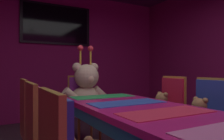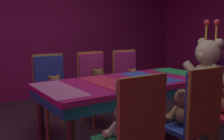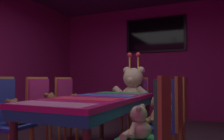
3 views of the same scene
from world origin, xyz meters
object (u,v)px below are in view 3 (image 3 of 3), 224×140
(chair_left_0, at_px, (3,111))
(teddy_right_0, at_px, (138,124))
(chair_left_2, at_px, (67,101))
(chair_right_0, at_px, (155,124))
(throne_chair, at_px, (136,99))
(chair_right_1, at_px, (172,113))
(teddy_left_2, at_px, (75,103))
(wall_tv, at_px, (155,35))
(teddy_right_2, at_px, (167,106))
(chair_left_1, at_px, (42,105))
(teddy_right_1, at_px, (158,112))
(chair_right_2, at_px, (179,107))
(banquet_table, at_px, (97,104))
(teddy_left_0, at_px, (13,114))
(teddy_left_1, at_px, (50,106))
(king_teddy_bear, at_px, (133,90))

(chair_left_0, xyz_separation_m, teddy_right_0, (1.59, -0.03, -0.02))
(chair_left_2, xyz_separation_m, teddy_right_0, (1.56, -1.23, -0.02))
(chair_right_0, height_order, throne_chair, same)
(teddy_right_0, bearing_deg, chair_right_1, -105.05)
(teddy_left_2, relative_size, wall_tv, 0.19)
(chair_right_1, bearing_deg, teddy_right_2, -75.85)
(chair_left_1, bearing_deg, teddy_right_0, -22.18)
(teddy_right_0, relative_size, teddy_right_1, 0.89)
(chair_left_0, height_order, chair_right_2, same)
(banquet_table, xyz_separation_m, chair_right_1, (0.88, 0.02, -0.06))
(chair_left_0, bearing_deg, teddy_right_2, 36.73)
(teddy_left_0, distance_m, teddy_right_0, 1.44)
(chair_left_0, xyz_separation_m, chair_right_2, (1.75, 1.20, 0.00))
(throne_chair, bearing_deg, chair_right_1, 30.01)
(teddy_left_1, xyz_separation_m, teddy_left_2, (0.01, 0.58, -0.02))
(teddy_left_1, height_order, teddy_right_2, teddy_right_2)
(chair_right_1, height_order, chair_right_2, same)
(chair_left_2, distance_m, wall_tv, 3.01)
(teddy_left_1, bearing_deg, chair_right_0, -22.20)
(chair_right_0, xyz_separation_m, teddy_right_1, (-0.12, 0.64, 0.00))
(chair_right_0, relative_size, teddy_right_1, 2.88)
(chair_left_1, xyz_separation_m, teddy_left_1, (0.15, 0.00, -0.00))
(chair_left_0, bearing_deg, chair_right_1, 19.17)
(teddy_left_0, xyz_separation_m, chair_right_2, (1.61, 1.20, 0.02))
(teddy_left_2, height_order, teddy_right_1, teddy_right_1)
(teddy_left_1, bearing_deg, chair_left_1, 180.00)
(teddy_left_1, distance_m, teddy_right_1, 1.46)
(chair_left_2, distance_m, throne_chair, 1.26)
(teddy_left_0, bearing_deg, chair_left_1, 102.59)
(chair_right_0, bearing_deg, chair_left_0, -0.83)
(chair_left_2, distance_m, king_teddy_bear, 1.16)
(chair_left_2, height_order, king_teddy_bear, king_teddy_bear)
(teddy_left_2, xyz_separation_m, teddy_right_0, (1.42, -1.23, 0.01))
(teddy_right_1, height_order, wall_tv, wall_tv)
(chair_left_0, bearing_deg, throne_chair, 67.67)
(chair_right_2, relative_size, king_teddy_bear, 1.01)
(chair_left_1, xyz_separation_m, chair_right_1, (1.75, -0.01, 0.00))
(chair_left_1, height_order, teddy_left_1, chair_left_1)
(chair_left_2, relative_size, teddy_right_1, 2.88)
(teddy_left_0, distance_m, king_teddy_bear, 2.10)
(chair_right_1, height_order, teddy_right_2, chair_right_1)
(teddy_left_1, bearing_deg, throne_chair, 64.40)
(chair_right_2, bearing_deg, chair_left_2, -0.07)
(teddy_right_2, height_order, wall_tv, wall_tv)
(chair_left_2, relative_size, chair_right_2, 1.00)
(chair_right_0, bearing_deg, chair_right_2, -91.18)
(wall_tv, bearing_deg, chair_right_0, -77.10)
(banquet_table, xyz_separation_m, chair_left_2, (-0.85, 0.61, -0.06))
(teddy_left_1, distance_m, chair_left_2, 0.60)
(banquet_table, height_order, chair_left_2, chair_left_2)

